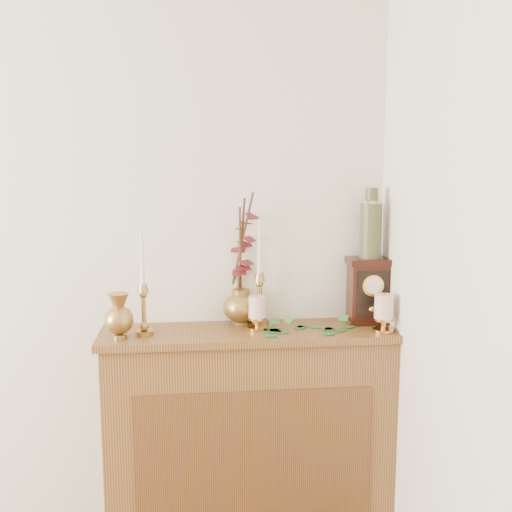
{
  "coord_description": "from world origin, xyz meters",
  "views": [
    {
      "loc": [
        1.17,
        -0.31,
        1.62
      ],
      "look_at": [
        1.42,
        2.05,
        1.25
      ],
      "focal_mm": 42.0,
      "sensor_mm": 36.0,
      "label": 1
    }
  ],
  "objects": [
    {
      "name": "console_shelf",
      "position": [
        1.4,
        2.1,
        0.44
      ],
      "size": [
        1.24,
        0.34,
        0.93
      ],
      "color": "brown",
      "rests_on": "ground"
    },
    {
      "name": "candlestick_left",
      "position": [
        0.97,
        2.07,
        1.07
      ],
      "size": [
        0.07,
        0.07,
        0.43
      ],
      "rotation": [
        0.0,
        0.0,
        -0.19
      ],
      "color": "tan",
      "rests_on": "console_shelf"
    },
    {
      "name": "candlestick_center",
      "position": [
        1.45,
        2.19,
        1.08
      ],
      "size": [
        0.08,
        0.08,
        0.46
      ],
      "rotation": [
        0.0,
        0.0,
        -0.15
      ],
      "color": "tan",
      "rests_on": "console_shelf"
    },
    {
      "name": "bud_vase",
      "position": [
        0.88,
        2.02,
        1.02
      ],
      "size": [
        0.11,
        0.11,
        0.18
      ],
      "rotation": [
        0.0,
        0.0,
        -0.39
      ],
      "color": "tan",
      "rests_on": "console_shelf"
    },
    {
      "name": "ginger_jar",
      "position": [
        1.38,
        2.23,
        1.19
      ],
      "size": [
        0.23,
        0.25,
        0.57
      ],
      "rotation": [
        0.0,
        0.0,
        0.24
      ],
      "color": "tan",
      "rests_on": "console_shelf"
    },
    {
      "name": "pillar_candle_left",
      "position": [
        1.43,
        2.09,
        1.01
      ],
      "size": [
        0.08,
        0.08,
        0.15
      ],
      "rotation": [
        0.0,
        0.0,
        0.02
      ],
      "color": "#C68A45",
      "rests_on": "console_shelf"
    },
    {
      "name": "pillar_candle_right",
      "position": [
        1.94,
        2.0,
        1.02
      ],
      "size": [
        0.09,
        0.09,
        0.17
      ],
      "rotation": [
        0.0,
        0.0,
        -0.35
      ],
      "color": "#C68A45",
      "rests_on": "console_shelf"
    },
    {
      "name": "ivy_garland",
      "position": [
        1.67,
        2.04,
        0.94
      ],
      "size": [
        0.44,
        0.18,
        0.07
      ],
      "rotation": [
        0.0,
        0.0,
        -0.28
      ],
      "color": "#265F24",
      "rests_on": "console_shelf"
    },
    {
      "name": "mantel_clock",
      "position": [
        1.92,
        2.16,
        1.07
      ],
      "size": [
        0.19,
        0.14,
        0.28
      ],
      "rotation": [
        0.0,
        0.0,
        -0.02
      ],
      "color": "black",
      "rests_on": "console_shelf"
    },
    {
      "name": "ceramic_vase",
      "position": [
        1.92,
        2.16,
        1.35
      ],
      "size": [
        0.09,
        0.09,
        0.3
      ],
      "rotation": [
        0.0,
        0.0,
        -0.02
      ],
      "color": "#1B3628",
      "rests_on": "mantel_clock"
    }
  ]
}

